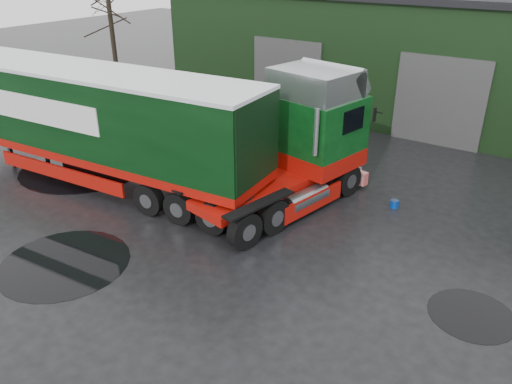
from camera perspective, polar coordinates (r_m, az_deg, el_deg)
ground at (r=14.13m, az=-5.14°, el=-9.49°), size 100.00×100.00×0.00m
warehouse at (r=29.72m, az=23.79°, el=14.21°), size 32.40×12.40×6.30m
hero_tractor at (r=16.67m, az=2.29°, el=5.36°), size 4.54×7.89×4.61m
trailer_left at (r=19.68m, az=-17.99°, el=7.07°), size 14.37×4.03×4.41m
wash_bucket at (r=18.15m, az=15.54°, el=-1.31°), size 0.32×0.32×0.27m
tree_left at (r=32.33m, az=-16.25°, el=18.11°), size 4.40×4.40×8.50m
tree_back_a at (r=41.19m, az=15.94°, el=20.38°), size 4.40×4.40×9.50m
puddle_0 at (r=15.59m, az=-21.02°, el=-7.60°), size 3.72×3.72×0.01m
puddle_1 at (r=13.85m, az=23.42°, el=-12.76°), size 2.13×2.13×0.01m
puddle_2 at (r=21.93m, az=-19.01°, el=2.66°), size 5.13×5.13×0.01m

